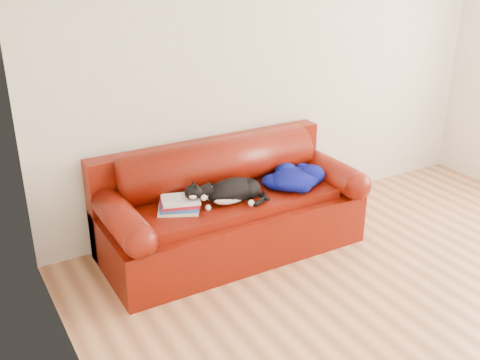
% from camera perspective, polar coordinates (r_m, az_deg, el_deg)
% --- Properties ---
extents(ground, '(4.50, 4.50, 0.00)m').
position_cam_1_polar(ground, '(4.20, 19.24, -12.84)').
color(ground, brown).
rests_on(ground, ground).
extents(sofa_base, '(2.10, 0.90, 0.50)m').
position_cam_1_polar(sofa_base, '(4.62, -0.89, -4.44)').
color(sofa_base, '#3A0202').
rests_on(sofa_base, ground).
extents(sofa_back, '(2.10, 1.01, 0.88)m').
position_cam_1_polar(sofa_back, '(4.68, -2.36, 0.06)').
color(sofa_back, '#3A0202').
rests_on(sofa_back, ground).
extents(book_stack, '(0.37, 0.34, 0.10)m').
position_cam_1_polar(book_stack, '(4.25, -6.17, -2.49)').
color(book_stack, beige).
rests_on(book_stack, sofa_base).
extents(cat, '(0.61, 0.37, 0.23)m').
position_cam_1_polar(cat, '(4.34, -0.85, -1.16)').
color(cat, black).
rests_on(cat, sofa_base).
extents(blanket, '(0.60, 0.49, 0.16)m').
position_cam_1_polar(blanket, '(4.66, 5.55, 0.24)').
color(blanket, '#060242').
rests_on(blanket, sofa_base).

